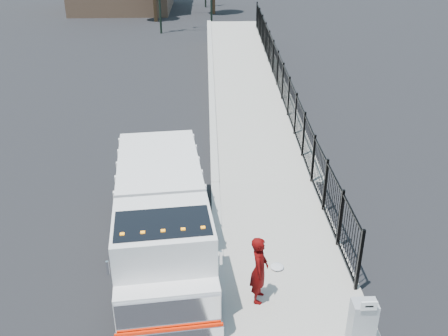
{
  "coord_description": "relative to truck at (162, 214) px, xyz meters",
  "views": [
    {
      "loc": [
        -0.25,
        -12.12,
        8.79
      ],
      "look_at": [
        0.25,
        2.0,
        1.72
      ],
      "focal_mm": 40.0,
      "sensor_mm": 36.0,
      "label": 1
    }
  ],
  "objects": [
    {
      "name": "debris",
      "position": [
        3.17,
        -0.78,
        -1.29
      ],
      "size": [
        0.38,
        0.38,
        0.1
      ],
      "primitive_type": "ellipsoid",
      "color": "silver",
      "rests_on": "sidewalk"
    },
    {
      "name": "curb",
      "position": [
        1.56,
        -1.72,
        -1.38
      ],
      "size": [
        0.3,
        12.0,
        0.16
      ],
      "primitive_type": "cube",
      "color": "#ADAAA3",
      "rests_on": "ground"
    },
    {
      "name": "ground",
      "position": [
        1.56,
        0.28,
        -1.46
      ],
      "size": [
        120.0,
        120.0,
        0.0
      ],
      "primitive_type": "plane",
      "color": "black",
      "rests_on": "ground"
    },
    {
      "name": "worker",
      "position": [
        2.53,
        -1.99,
        -0.42
      ],
      "size": [
        0.56,
        0.74,
        1.84
      ],
      "primitive_type": "imported",
      "rotation": [
        0.0,
        0.0,
        1.39
      ],
      "color": "#4E0404",
      "rests_on": "sidewalk"
    },
    {
      "name": "sidewalk",
      "position": [
        3.48,
        -1.72,
        -1.4
      ],
      "size": [
        3.55,
        12.0,
        0.12
      ],
      "primitive_type": "cube",
      "color": "#9E998E",
      "rests_on": "ground"
    },
    {
      "name": "arrow_sign",
      "position": [
        4.66,
        -3.85,
        0.02
      ],
      "size": [
        0.35,
        0.04,
        0.22
      ],
      "primitive_type": "cube",
      "color": "white",
      "rests_on": "utility_cabinet"
    },
    {
      "name": "truck",
      "position": [
        0.0,
        0.0,
        0.0
      ],
      "size": [
        3.22,
        7.78,
        2.59
      ],
      "rotation": [
        0.0,
        0.0,
        0.11
      ],
      "color": "black",
      "rests_on": "ground"
    },
    {
      "name": "iron_fence",
      "position": [
        5.11,
        12.28,
        -0.56
      ],
      "size": [
        0.1,
        28.0,
        1.8
      ],
      "primitive_type": "cube",
      "color": "black",
      "rests_on": "ground"
    },
    {
      "name": "ramp",
      "position": [
        3.68,
        16.28,
        -1.46
      ],
      "size": [
        3.95,
        24.06,
        3.19
      ],
      "primitive_type": "cube",
      "rotation": [
        0.06,
        0.0,
        0.0
      ],
      "color": "#9E998E",
      "rests_on": "ground"
    },
    {
      "name": "utility_cabinet",
      "position": [
        4.66,
        -3.63,
        -0.71
      ],
      "size": [
        0.55,
        0.4,
        1.25
      ],
      "primitive_type": "cube",
      "color": "gray",
      "rests_on": "sidewalk"
    }
  ]
}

